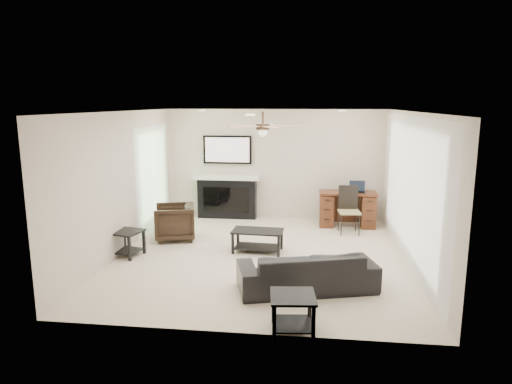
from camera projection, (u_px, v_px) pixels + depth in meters
room_shell at (273, 160)px, 7.75m from camera, size 5.50×5.54×2.52m
sofa at (307, 271)px, 6.52m from camera, size 2.09×1.26×0.57m
armchair at (175, 222)px, 8.91m from camera, size 0.93×0.92×0.70m
coffee_table at (258, 241)px, 8.20m from camera, size 0.93×0.55×0.40m
end_table_near at (293, 313)px, 5.33m from camera, size 0.57×0.57×0.45m
end_table_left at (127, 243)px, 7.98m from camera, size 0.61×0.61×0.45m
fireplace_unit at (227, 177)px, 10.48m from camera, size 1.52×0.34×1.91m
desk at (347, 209)px, 9.86m from camera, size 1.22×0.56×0.76m
desk_chair at (349, 210)px, 9.30m from camera, size 0.46×0.48×0.97m
laptop at (358, 187)px, 9.72m from camera, size 0.33×0.24×0.23m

